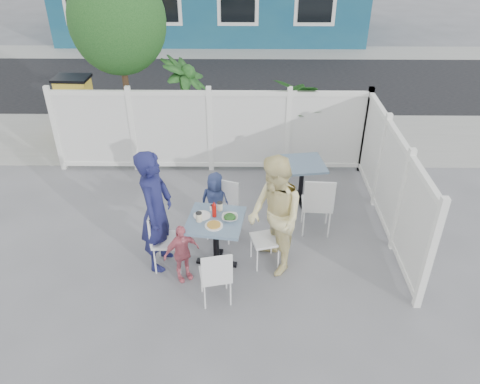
{
  "coord_description": "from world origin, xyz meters",
  "views": [
    {
      "loc": [
        0.74,
        -5.6,
        4.51
      ],
      "look_at": [
        0.69,
        -0.01,
        0.99
      ],
      "focal_mm": 35.0,
      "sensor_mm": 36.0,
      "label": 1
    }
  ],
  "objects_px": {
    "utility_cabinet": "(77,108)",
    "chair_near": "(216,273)",
    "main_table": "(216,230)",
    "chair_back": "(224,205)",
    "boy": "(216,202)",
    "chair_right": "(270,234)",
    "chair_left": "(161,235)",
    "man": "(156,211)",
    "toddler": "(182,253)",
    "woman": "(275,217)",
    "spare_table": "(302,172)"
  },
  "relations": [
    {
      "from": "spare_table",
      "to": "boy",
      "type": "relative_size",
      "value": 0.81
    },
    {
      "from": "main_table",
      "to": "chair_right",
      "type": "relative_size",
      "value": 1.01
    },
    {
      "from": "boy",
      "to": "spare_table",
      "type": "bearing_deg",
      "value": -136.97
    },
    {
      "from": "chair_left",
      "to": "chair_back",
      "type": "height_order",
      "value": "chair_left"
    },
    {
      "from": "main_table",
      "to": "man",
      "type": "relative_size",
      "value": 0.47
    },
    {
      "from": "chair_right",
      "to": "toddler",
      "type": "xyz_separation_m",
      "value": [
        -1.21,
        -0.36,
        -0.05
      ]
    },
    {
      "from": "spare_table",
      "to": "chair_right",
      "type": "relative_size",
      "value": 0.95
    },
    {
      "from": "main_table",
      "to": "chair_back",
      "type": "xyz_separation_m",
      "value": [
        0.08,
        0.75,
        -0.09
      ]
    },
    {
      "from": "utility_cabinet",
      "to": "main_table",
      "type": "relative_size",
      "value": 1.47
    },
    {
      "from": "utility_cabinet",
      "to": "toddler",
      "type": "height_order",
      "value": "utility_cabinet"
    },
    {
      "from": "boy",
      "to": "toddler",
      "type": "height_order",
      "value": "boy"
    },
    {
      "from": "main_table",
      "to": "man",
      "type": "xyz_separation_m",
      "value": [
        -0.81,
        0.04,
        0.29
      ]
    },
    {
      "from": "chair_near",
      "to": "woman",
      "type": "distance_m",
      "value": 1.12
    },
    {
      "from": "chair_near",
      "to": "boy",
      "type": "bearing_deg",
      "value": 81.24
    },
    {
      "from": "utility_cabinet",
      "to": "chair_back",
      "type": "relative_size",
      "value": 1.39
    },
    {
      "from": "utility_cabinet",
      "to": "chair_near",
      "type": "relative_size",
      "value": 1.47
    },
    {
      "from": "spare_table",
      "to": "woman",
      "type": "relative_size",
      "value": 0.46
    },
    {
      "from": "spare_table",
      "to": "boy",
      "type": "height_order",
      "value": "boy"
    },
    {
      "from": "utility_cabinet",
      "to": "chair_near",
      "type": "height_order",
      "value": "utility_cabinet"
    },
    {
      "from": "chair_right",
      "to": "toddler",
      "type": "height_order",
      "value": "toddler"
    },
    {
      "from": "utility_cabinet",
      "to": "man",
      "type": "distance_m",
      "value": 5.03
    },
    {
      "from": "chair_right",
      "to": "chair_back",
      "type": "height_order",
      "value": "chair_back"
    },
    {
      "from": "utility_cabinet",
      "to": "chair_back",
      "type": "height_order",
      "value": "utility_cabinet"
    },
    {
      "from": "boy",
      "to": "man",
      "type": "bearing_deg",
      "value": 61.33
    },
    {
      "from": "chair_left",
      "to": "woman",
      "type": "distance_m",
      "value": 1.6
    },
    {
      "from": "chair_right",
      "to": "boy",
      "type": "distance_m",
      "value": 1.15
    },
    {
      "from": "chair_back",
      "to": "utility_cabinet",
      "type": "bearing_deg",
      "value": -27.38
    },
    {
      "from": "main_table",
      "to": "woman",
      "type": "height_order",
      "value": "woman"
    },
    {
      "from": "woman",
      "to": "main_table",
      "type": "bearing_deg",
      "value": -112.0
    },
    {
      "from": "man",
      "to": "chair_near",
      "type": "bearing_deg",
      "value": -123.96
    },
    {
      "from": "utility_cabinet",
      "to": "chair_right",
      "type": "distance_m",
      "value": 5.93
    },
    {
      "from": "chair_left",
      "to": "man",
      "type": "xyz_separation_m",
      "value": [
        -0.05,
        0.06,
        0.36
      ]
    },
    {
      "from": "man",
      "to": "toddler",
      "type": "bearing_deg",
      "value": -123.61
    },
    {
      "from": "chair_right",
      "to": "chair_back",
      "type": "relative_size",
      "value": 0.94
    },
    {
      "from": "woman",
      "to": "toddler",
      "type": "xyz_separation_m",
      "value": [
        -1.26,
        -0.26,
        -0.43
      ]
    },
    {
      "from": "spare_table",
      "to": "chair_left",
      "type": "relative_size",
      "value": 0.87
    },
    {
      "from": "boy",
      "to": "chair_right",
      "type": "bearing_deg",
      "value": 148.15
    },
    {
      "from": "spare_table",
      "to": "woman",
      "type": "xyz_separation_m",
      "value": [
        -0.57,
        -1.74,
        0.29
      ]
    },
    {
      "from": "spare_table",
      "to": "man",
      "type": "relative_size",
      "value": 0.45
    },
    {
      "from": "utility_cabinet",
      "to": "boy",
      "type": "bearing_deg",
      "value": -44.98
    },
    {
      "from": "chair_right",
      "to": "spare_table",
      "type": "bearing_deg",
      "value": -35.1
    },
    {
      "from": "spare_table",
      "to": "man",
      "type": "height_order",
      "value": "man"
    },
    {
      "from": "man",
      "to": "woman",
      "type": "distance_m",
      "value": 1.62
    },
    {
      "from": "chair_left",
      "to": "man",
      "type": "height_order",
      "value": "man"
    },
    {
      "from": "utility_cabinet",
      "to": "main_table",
      "type": "xyz_separation_m",
      "value": [
        3.28,
        -4.41,
        -0.01
      ]
    },
    {
      "from": "chair_right",
      "to": "chair_back",
      "type": "bearing_deg",
      "value": 30.67
    },
    {
      "from": "spare_table",
      "to": "man",
      "type": "bearing_deg",
      "value": -142.63
    },
    {
      "from": "chair_near",
      "to": "toddler",
      "type": "height_order",
      "value": "toddler"
    },
    {
      "from": "chair_near",
      "to": "boy",
      "type": "relative_size",
      "value": 0.86
    },
    {
      "from": "chair_near",
      "to": "toddler",
      "type": "xyz_separation_m",
      "value": [
        -0.49,
        0.47,
        -0.06
      ]
    }
  ]
}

